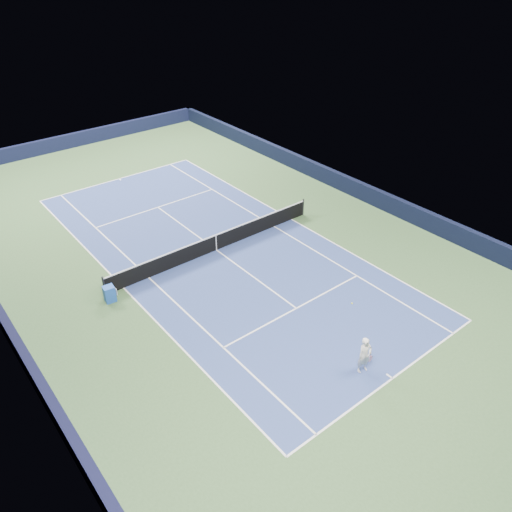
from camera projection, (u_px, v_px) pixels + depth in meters
ground at (216, 250)px, 27.04m from camera, size 40.00×40.00×0.00m
wall_far at (73, 140)px, 39.69m from camera, size 22.00×0.35×1.10m
wall_right at (353, 187)px, 32.41m from camera, size 0.35×40.00×1.10m
wall_left at (6, 325)px, 21.07m from camera, size 0.35×40.00×1.10m
court_surface at (216, 250)px, 27.04m from camera, size 10.97×23.77×0.01m
baseline_far at (119, 179)px, 34.80m from camera, size 10.97×0.08×0.00m
baseline_near at (393, 378)px, 19.27m from camera, size 10.97×0.08×0.00m
sideline_doubles_right at (291, 219)px, 29.91m from camera, size 0.08×23.77×0.00m
sideline_doubles_left at (124, 288)px, 24.16m from camera, size 0.08×23.77×0.00m
sideline_singles_right at (274, 226)px, 29.19m from camera, size 0.08×23.77×0.00m
sideline_singles_left at (149, 278)px, 24.88m from camera, size 0.08×23.77×0.00m
service_line_far at (158, 207)px, 31.22m from camera, size 8.23×0.08×0.00m
service_line_near at (296, 308)px, 22.86m from camera, size 8.23×0.08×0.00m
center_service_line at (216, 250)px, 27.04m from camera, size 0.08×12.80×0.00m
center_mark_far at (120, 179)px, 34.70m from camera, size 0.08×0.30×0.00m
center_mark_near at (389, 376)px, 19.37m from camera, size 0.08×0.30×0.00m
tennis_net at (216, 242)px, 26.76m from camera, size 12.90×0.10×1.07m
sponsor_cube at (110, 294)px, 23.12m from camera, size 0.58×0.50×0.80m
tennis_player at (365, 355)px, 19.20m from camera, size 0.79×1.28×2.72m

